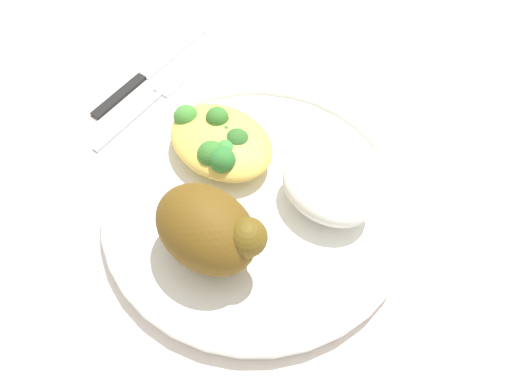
{
  "coord_description": "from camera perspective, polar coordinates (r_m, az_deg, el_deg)",
  "views": [
    {
      "loc": [
        0.15,
        -0.19,
        0.41
      ],
      "look_at": [
        0.0,
        0.0,
        0.03
      ],
      "focal_mm": 33.55,
      "sensor_mm": 36.0,
      "label": 1
    }
  ],
  "objects": [
    {
      "name": "fork",
      "position": [
        0.57,
        -13.29,
        9.83
      ],
      "size": [
        0.02,
        0.14,
        0.01
      ],
      "color": "#B2B2B7",
      "rests_on": "ground_plane"
    },
    {
      "name": "rice_pile",
      "position": [
        0.45,
        8.6,
        0.35
      ],
      "size": [
        0.09,
        0.07,
        0.04
      ],
      "primitive_type": "ellipsoid",
      "color": "white",
      "rests_on": "plate"
    },
    {
      "name": "roasted_chicken",
      "position": [
        0.41,
        -6.04,
        -4.16
      ],
      "size": [
        0.11,
        0.07,
        0.07
      ],
      "color": "brown",
      "rests_on": "plate"
    },
    {
      "name": "mac_cheese_with_broccoli",
      "position": [
        0.48,
        -4.33,
        6.07
      ],
      "size": [
        0.11,
        0.09,
        0.04
      ],
      "color": "#EBC556",
      "rests_on": "plate"
    },
    {
      "name": "knife",
      "position": [
        0.61,
        -13.46,
        13.31
      ],
      "size": [
        0.03,
        0.19,
        0.01
      ],
      "color": "black",
      "rests_on": "ground_plane"
    },
    {
      "name": "plate",
      "position": [
        0.47,
        -0.0,
        -1.29
      ],
      "size": [
        0.3,
        0.3,
        0.02
      ],
      "color": "white",
      "rests_on": "ground_plane"
    },
    {
      "name": "ground_plane",
      "position": [
        0.48,
        -0.0,
        -1.97
      ],
      "size": [
        2.0,
        2.0,
        0.0
      ],
      "primitive_type": "plane",
      "color": "silver"
    }
  ]
}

